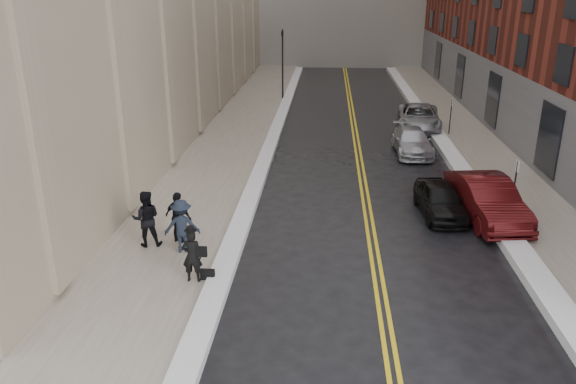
# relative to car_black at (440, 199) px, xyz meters

# --- Properties ---
(ground) EXTENTS (160.00, 160.00, 0.00)m
(ground) POSITION_rel_car_black_xyz_m (-5.20, -7.92, -0.63)
(ground) COLOR black
(ground) RESTS_ON ground
(sidewalk_left) EXTENTS (4.00, 64.00, 0.15)m
(sidewalk_left) POSITION_rel_car_black_xyz_m (-9.70, 8.08, -0.56)
(sidewalk_left) COLOR gray
(sidewalk_left) RESTS_ON ground
(sidewalk_right) EXTENTS (3.00, 64.00, 0.15)m
(sidewalk_right) POSITION_rel_car_black_xyz_m (3.80, 8.08, -0.56)
(sidewalk_right) COLOR gray
(sidewalk_right) RESTS_ON ground
(lane_stripe_a) EXTENTS (0.12, 64.00, 0.01)m
(lane_stripe_a) POSITION_rel_car_black_xyz_m (-2.82, 8.08, -0.63)
(lane_stripe_a) COLOR gold
(lane_stripe_a) RESTS_ON ground
(lane_stripe_b) EXTENTS (0.12, 64.00, 0.01)m
(lane_stripe_b) POSITION_rel_car_black_xyz_m (-2.58, 8.08, -0.63)
(lane_stripe_b) COLOR gold
(lane_stripe_b) RESTS_ON ground
(snow_ridge_left) EXTENTS (0.70, 60.80, 0.26)m
(snow_ridge_left) POSITION_rel_car_black_xyz_m (-7.40, 8.08, -0.50)
(snow_ridge_left) COLOR white
(snow_ridge_left) RESTS_ON ground
(snow_ridge_right) EXTENTS (0.85, 60.80, 0.30)m
(snow_ridge_right) POSITION_rel_car_black_xyz_m (1.95, 8.08, -0.48)
(snow_ridge_right) COLOR white
(snow_ridge_right) RESTS_ON ground
(traffic_signal) EXTENTS (0.18, 0.15, 5.20)m
(traffic_signal) POSITION_rel_car_black_xyz_m (-7.80, 22.08, 2.45)
(traffic_signal) COLOR black
(traffic_signal) RESTS_ON ground
(parking_sign_near) EXTENTS (0.06, 0.35, 2.23)m
(parking_sign_near) POSITION_rel_car_black_xyz_m (2.70, 0.08, 0.72)
(parking_sign_near) COLOR black
(parking_sign_near) RESTS_ON ground
(parking_sign_far) EXTENTS (0.06, 0.35, 2.23)m
(parking_sign_far) POSITION_rel_car_black_xyz_m (2.70, 12.08, 0.72)
(parking_sign_far) COLOR black
(parking_sign_far) RESTS_ON ground
(car_black) EXTENTS (1.75, 3.82, 1.27)m
(car_black) POSITION_rel_car_black_xyz_m (0.00, 0.00, 0.00)
(car_black) COLOR black
(car_black) RESTS_ON ground
(car_maroon) EXTENTS (2.37, 5.12, 1.62)m
(car_maroon) POSITION_rel_car_black_xyz_m (1.60, -0.36, 0.18)
(car_maroon) COLOR #450C0E
(car_maroon) RESTS_ON ground
(car_silver_near) EXTENTS (1.87, 4.41, 1.27)m
(car_silver_near) POSITION_rel_car_black_xyz_m (0.06, 8.39, 0.00)
(car_silver_near) COLOR #A8A9B0
(car_silver_near) RESTS_ON ground
(car_silver_far) EXTENTS (2.97, 5.55, 1.48)m
(car_silver_far) POSITION_rel_car_black_xyz_m (1.14, 13.57, 0.11)
(car_silver_far) COLOR #95989D
(car_silver_far) RESTS_ON ground
(pedestrian_main) EXTENTS (0.60, 0.41, 1.61)m
(pedestrian_main) POSITION_rel_car_black_xyz_m (-8.15, -5.96, 0.32)
(pedestrian_main) COLOR black
(pedestrian_main) RESTS_ON sidewalk_left
(pedestrian_a) EXTENTS (1.06, 0.91, 1.90)m
(pedestrian_a) POSITION_rel_car_black_xyz_m (-10.20, -3.70, 0.47)
(pedestrian_a) COLOR black
(pedestrian_a) RESTS_ON sidewalk_left
(pedestrian_b) EXTENTS (1.25, 0.86, 1.77)m
(pedestrian_b) POSITION_rel_car_black_xyz_m (-8.92, -4.06, 0.40)
(pedestrian_b) COLOR black
(pedestrian_b) RESTS_ON sidewalk_left
(pedestrian_c) EXTENTS (1.12, 0.81, 1.76)m
(pedestrian_c) POSITION_rel_car_black_xyz_m (-9.21, -3.36, 0.40)
(pedestrian_c) COLOR black
(pedestrian_c) RESTS_ON sidewalk_left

